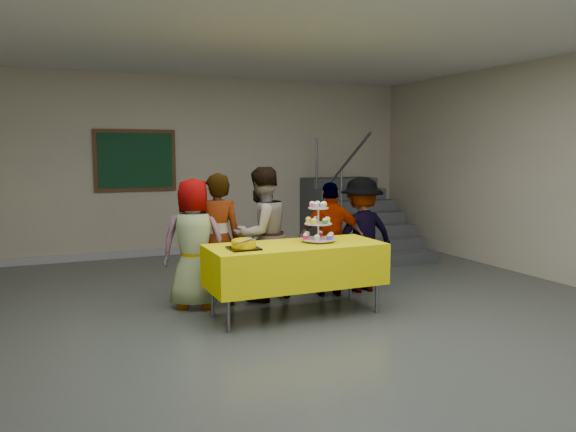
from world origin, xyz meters
name	(u,v)px	position (x,y,z in m)	size (l,w,h in m)	color
room_shell	(323,108)	(0.00, 0.02, 2.13)	(10.00, 10.04, 3.02)	#4C514C
bake_table	(295,264)	(0.16, 0.96, 0.56)	(1.88, 0.78, 0.77)	#595960
cupcake_stand	(318,225)	(0.45, 1.00, 0.95)	(0.38, 0.38, 0.44)	silver
bear_cake	(244,243)	(-0.44, 0.88, 0.83)	(0.32, 0.36, 0.12)	black
schoolchild_a	(194,243)	(-0.76, 1.67, 0.73)	(0.71, 0.46, 1.46)	slate
schoolchild_b	(217,240)	(-0.50, 1.66, 0.76)	(0.55, 0.36, 1.51)	slate
schoolchild_c	(261,234)	(0.04, 1.67, 0.79)	(0.76, 0.60, 1.57)	slate
schoolchild_d	(331,239)	(0.90, 1.54, 0.69)	(0.81, 0.34, 1.38)	slate
schoolchild_e	(361,235)	(1.35, 1.59, 0.71)	(0.92, 0.53, 1.43)	slate
staircase	(354,223)	(2.70, 4.13, 0.49)	(1.30, 2.40, 2.04)	#424447
noticeboard	(136,160)	(-0.90, 4.96, 1.60)	(1.30, 0.05, 1.00)	#472B16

